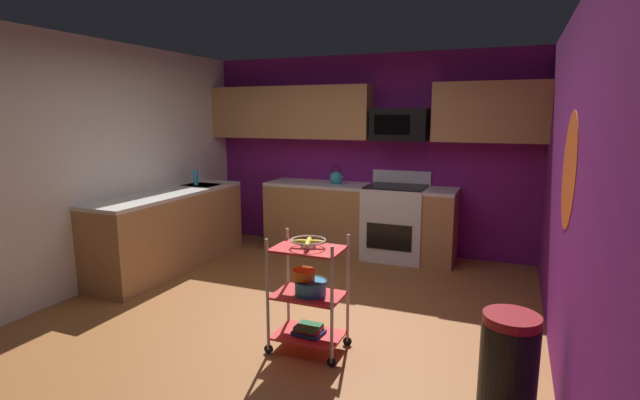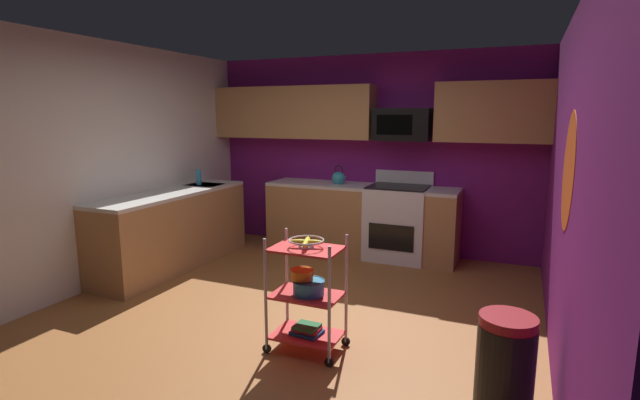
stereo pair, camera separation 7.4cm
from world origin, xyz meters
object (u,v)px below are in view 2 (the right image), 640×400
Objects in this scene: book_stack at (307,330)px; oven_range at (398,222)px; trash_can at (505,368)px; dish_soap_bottle at (199,177)px; fruit_bowl at (306,242)px; microwave at (403,125)px; rolling_cart at (307,295)px; mixing_bowl_large at (309,287)px; mixing_bowl_small at (302,274)px; kettle at (339,178)px.

oven_range is at bearing 88.91° from book_stack.
dish_soap_bottle is at bearing 150.86° from trash_can.
fruit_bowl reaches higher than book_stack.
fruit_bowl is at bearing -37.44° from dish_soap_bottle.
microwave reaches higher than oven_range.
dish_soap_bottle reaches higher than book_stack.
trash_can is (1.45, -0.31, -0.12)m from rolling_cart.
fruit_bowl is 1.36× the size of dish_soap_bottle.
mixing_bowl_large is 1.38× the size of mixing_bowl_small.
fruit_bowl is at bearing -73.98° from kettle.
mixing_bowl_small is (-0.08, -2.76, -1.08)m from microwave.
fruit_bowl is 1.03× the size of kettle.
kettle is at bearing 126.76° from trash_can.
oven_range is 2.67m from book_stack.
mixing_bowl_large is at bearing -90.68° from microwave.
rolling_cart is 0.17m from mixing_bowl_small.
book_stack is at bearing 167.94° from trash_can.
book_stack is (0.03, 0.01, -0.45)m from mixing_bowl_small.
mixing_bowl_small is (-0.05, -0.01, 0.10)m from mixing_bowl_large.
fruit_bowl reaches higher than mixing_bowl_small.
oven_range is at bearing 88.91° from rolling_cart.
microwave is 2.88m from fruit_bowl.
dish_soap_bottle reaches higher than mixing_bowl_large.
kettle reaches higher than oven_range.
rolling_cart is 3.36× the size of fruit_bowl.
kettle is at bearing 106.36° from mixing_bowl_large.
rolling_cart is 1.39× the size of trash_can.
dish_soap_bottle reaches higher than rolling_cart.
rolling_cart reaches higher than trash_can.
mixing_bowl_small is 1.54m from trash_can.
trash_can is (1.40, -2.96, -0.15)m from oven_range.
trash_can reaches higher than mixing_bowl_small.
oven_range is 4.37× the size of mixing_bowl_large.
mixing_bowl_large is at bearing 167.80° from trash_can.
microwave is at bearing 7.62° from kettle.
oven_range is 1.57× the size of microwave.
kettle is 0.40× the size of trash_can.
fruit_bowl is at bearing 180.00° from rolling_cart.
oven_range reaches higher than fruit_bowl.
fruit_bowl is 1.08× the size of mixing_bowl_large.
mixing_bowl_large is 2.80m from kettle.
kettle reaches higher than dish_soap_bottle.
microwave is at bearing 20.69° from dish_soap_bottle.
oven_range is 2.64m from dish_soap_bottle.
dish_soap_bottle reaches higher than trash_can.
trash_can reaches higher than book_stack.
microwave reaches higher than trash_can.
mixing_bowl_small is 0.69× the size of kettle.
rolling_cart is at bearing -73.98° from kettle.
kettle is (-0.76, 2.65, 0.12)m from fruit_bowl.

